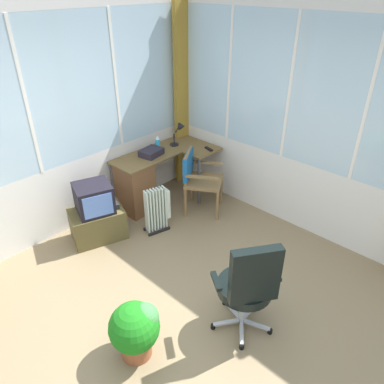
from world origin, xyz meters
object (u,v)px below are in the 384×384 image
(tv_on_stand, at_px, (97,215))
(wooden_armchair, at_px, (196,174))
(office_chair, at_px, (249,284))
(potted_plant, at_px, (136,328))
(spray_bottle, at_px, (158,143))
(tv_remote, at_px, (209,149))
(desk, at_px, (140,182))
(desk_lamp, at_px, (180,131))
(space_heater, at_px, (158,209))
(paper_tray, at_px, (151,152))

(tv_on_stand, bearing_deg, wooden_armchair, -18.51)
(office_chair, height_order, potted_plant, office_chair)
(spray_bottle, height_order, potted_plant, spray_bottle)
(wooden_armchair, bearing_deg, office_chair, -124.65)
(office_chair, bearing_deg, tv_on_stand, 92.58)
(tv_remote, bearing_deg, desk, 167.52)
(office_chair, bearing_deg, spray_bottle, 64.84)
(desk, relative_size, office_chair, 1.36)
(spray_bottle, xyz_separation_m, tv_on_stand, (-1.24, -0.21, -0.52))
(spray_bottle, distance_m, potted_plant, 2.78)
(tv_remote, xyz_separation_m, tv_on_stand, (-1.74, 0.32, -0.43))
(potted_plant, bearing_deg, office_chair, -32.78)
(desk_lamp, distance_m, wooden_armchair, 0.73)
(desk_lamp, xyz_separation_m, space_heater, (-0.96, -0.54, -0.66))
(desk_lamp, height_order, paper_tray, desk_lamp)
(paper_tray, relative_size, tv_on_stand, 0.40)
(tv_remote, xyz_separation_m, spray_bottle, (-0.50, 0.52, 0.09))
(paper_tray, xyz_separation_m, space_heater, (-0.42, -0.56, -0.48))
(desk, distance_m, desk_lamp, 0.96)
(desk, xyz_separation_m, potted_plant, (-1.55, -1.82, -0.09))
(desk, bearing_deg, tv_on_stand, -169.94)
(tv_remote, distance_m, tv_on_stand, 1.82)
(desk, distance_m, paper_tray, 0.45)
(space_heater, xyz_separation_m, potted_plant, (-1.37, -1.24, 0.01))
(paper_tray, distance_m, office_chair, 2.54)
(tv_remote, height_order, potted_plant, tv_remote)
(spray_bottle, xyz_separation_m, space_heater, (-0.61, -0.64, -0.54))
(tv_remote, xyz_separation_m, wooden_armchair, (-0.41, -0.13, -0.20))
(spray_bottle, bearing_deg, desk, -171.56)
(space_heater, bearing_deg, office_chair, -106.49)
(desk_lamp, bearing_deg, paper_tray, 177.54)
(office_chair, bearing_deg, desk_lamp, 57.35)
(desk, height_order, spray_bottle, spray_bottle)
(spray_bottle, relative_size, office_chair, 0.20)
(wooden_armchair, relative_size, potted_plant, 1.59)
(desk, xyz_separation_m, desk_lamp, (0.77, -0.04, 0.56))
(spray_bottle, relative_size, space_heater, 0.35)
(wooden_armchair, height_order, space_heater, wooden_armchair)
(space_heater, height_order, potted_plant, space_heater)
(tv_remote, bearing_deg, space_heater, -160.04)
(desk_lamp, distance_m, paper_tray, 0.57)
(desk_lamp, relative_size, office_chair, 0.32)
(desk_lamp, bearing_deg, tv_remote, -70.55)
(desk, height_order, office_chair, office_chair)
(desk_lamp, bearing_deg, tv_on_stand, -176.08)
(spray_bottle, relative_size, potted_plant, 0.39)
(desk_lamp, xyz_separation_m, tv_on_stand, (-1.59, -0.11, -0.63))
(desk, relative_size, potted_plant, 2.59)
(desk, height_order, paper_tray, paper_tray)
(tv_remote, height_order, office_chair, office_chair)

